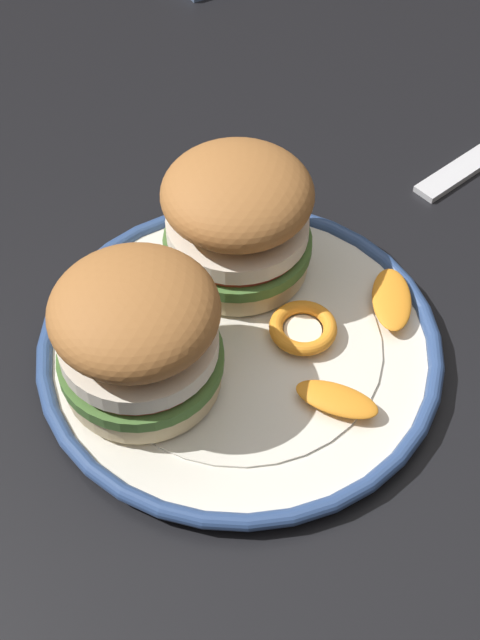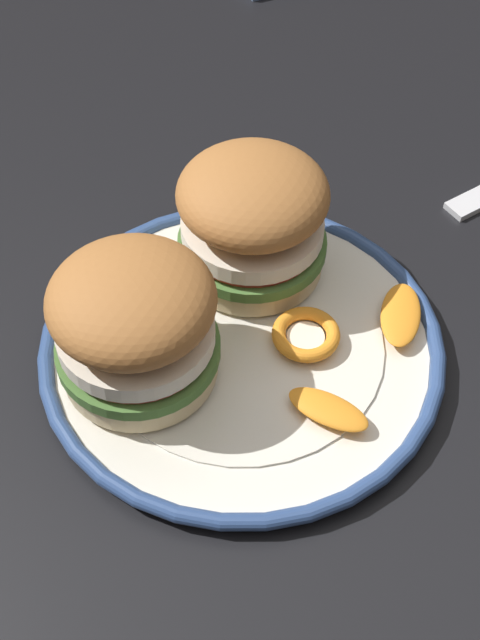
# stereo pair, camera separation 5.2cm
# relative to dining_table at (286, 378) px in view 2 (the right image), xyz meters

# --- Properties ---
(dining_table) EXTENTS (1.32, 1.09, 0.76)m
(dining_table) POSITION_rel_dining_table_xyz_m (0.00, 0.00, 0.00)
(dining_table) COLOR black
(dining_table) RESTS_ON ground
(dinner_plate) EXTENTS (0.30, 0.30, 0.02)m
(dinner_plate) POSITION_rel_dining_table_xyz_m (-0.05, 0.04, 0.10)
(dinner_plate) COLOR silver
(dinner_plate) RESTS_ON dining_table
(sandwich_half_left) EXTENTS (0.16, 0.16, 0.10)m
(sandwich_half_left) POSITION_rel_dining_table_xyz_m (-0.08, 0.11, 0.16)
(sandwich_half_left) COLOR beige
(sandwich_half_left) RESTS_ON dinner_plate
(sandwich_half_right) EXTENTS (0.16, 0.16, 0.10)m
(sandwich_half_right) POSITION_rel_dining_table_xyz_m (0.03, 0.04, 0.16)
(sandwich_half_right) COLOR beige
(sandwich_half_right) RESTS_ON dinner_plate
(orange_peel_curled) EXTENTS (0.07, 0.07, 0.01)m
(orange_peel_curled) POSITION_rel_dining_table_xyz_m (-0.04, -0.01, 0.11)
(orange_peel_curled) COLOR orange
(orange_peel_curled) RESTS_ON dinner_plate
(orange_peel_strip_long) EXTENTS (0.05, 0.07, 0.01)m
(orange_peel_strip_long) POSITION_rel_dining_table_xyz_m (-0.10, -0.03, 0.11)
(orange_peel_strip_long) COLOR orange
(orange_peel_strip_long) RESTS_ON dinner_plate
(orange_peel_strip_short) EXTENTS (0.07, 0.04, 0.01)m
(orange_peel_strip_short) POSITION_rel_dining_table_xyz_m (-0.01, -0.08, 0.11)
(orange_peel_strip_short) COLOR orange
(orange_peel_strip_short) RESTS_ON dinner_plate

